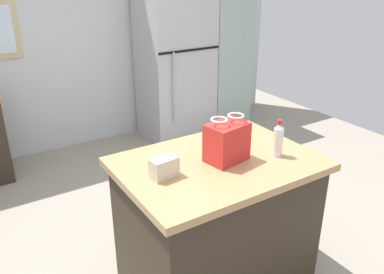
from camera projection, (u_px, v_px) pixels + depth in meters
The scene contains 8 objects.
ground at pixel (181, 255), 3.04m from camera, with size 6.83×6.83×0.00m, color #9E9384.
back_wall at pixel (63, 29), 4.43m from camera, with size 5.70×0.13×2.75m.
kitchen_island at pixel (216, 222), 2.64m from camera, with size 1.22×0.87×0.92m.
refrigerator at pixel (175, 64), 4.88m from camera, with size 0.82×0.70×1.84m.
tall_cabinet at pixel (222, 47), 5.17m from camera, with size 0.55×0.63×2.12m.
shopping_bag at pixel (227, 142), 2.42m from camera, with size 0.27×0.21×0.29m.
small_box at pixel (164, 168), 2.25m from camera, with size 0.16×0.09×0.12m, color beige.
bottle at pixel (278, 140), 2.48m from camera, with size 0.06×0.06×0.24m.
Camera 1 is at (-1.23, -2.10, 2.03)m, focal length 37.30 mm.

